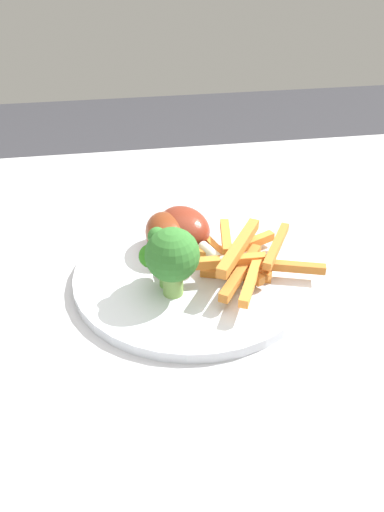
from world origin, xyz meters
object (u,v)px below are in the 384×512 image
object	(u,v)px
broccoli_floret_back	(175,257)
chicken_drumstick_far	(167,237)
broccoli_floret_middle	(171,256)
broccoli_floret_front	(165,254)
chicken_drumstick_near	(186,230)
carrot_fries_pile	(240,259)
dinner_plate	(192,275)
dining_table	(250,346)

from	to	relation	value
broccoli_floret_back	chicken_drumstick_far	distance (m)	0.07
broccoli_floret_middle	broccoli_floret_back	world-z (taller)	broccoli_floret_middle
broccoli_floret_front	chicken_drumstick_near	world-z (taller)	broccoli_floret_front
carrot_fries_pile	chicken_drumstick_far	bearing A→B (deg)	-34.99
dinner_plate	broccoli_floret_front	xyz separation A→B (m)	(0.03, 0.02, 0.04)
broccoli_floret_back	carrot_fries_pile	world-z (taller)	broccoli_floret_back
broccoli_floret_middle	dinner_plate	bearing A→B (deg)	-128.14
broccoli_floret_back	dining_table	bearing A→B (deg)	-174.53
carrot_fries_pile	chicken_drumstick_near	distance (m)	0.08
broccoli_floret_back	chicken_drumstick_near	xyz separation A→B (m)	(-0.02, -0.08, -0.02)
carrot_fries_pile	chicken_drumstick_far	world-z (taller)	chicken_drumstick_far
dining_table	chicken_drumstick_near	world-z (taller)	chicken_drumstick_near
broccoli_floret_back	chicken_drumstick_near	bearing A→B (deg)	-106.11
dining_table	broccoli_floret_middle	bearing A→B (deg)	8.04
broccoli_floret_front	broccoli_floret_back	distance (m)	0.01
broccoli_floret_front	carrot_fries_pile	bearing A→B (deg)	-174.29
dinner_plate	chicken_drumstick_far	distance (m)	0.05
chicken_drumstick_near	carrot_fries_pile	bearing A→B (deg)	129.50
chicken_drumstick_near	chicken_drumstick_far	size ratio (longest dim) A/B	1.08
broccoli_floret_middle	chicken_drumstick_far	distance (m)	0.08
chicken_drumstick_far	broccoli_floret_back	bearing A→B (deg)	89.98
dining_table	broccoli_floret_back	world-z (taller)	broccoli_floret_back
dining_table	chicken_drumstick_near	size ratio (longest dim) A/B	8.90
dining_table	carrot_fries_pile	world-z (taller)	carrot_fries_pile
broccoli_floret_front	chicken_drumstick_far	size ratio (longest dim) A/B	0.51
broccoli_floret_middle	broccoli_floret_back	size ratio (longest dim) A/B	1.19
dining_table	broccoli_floret_back	distance (m)	0.17
broccoli_floret_front	chicken_drumstick_far	distance (m)	0.06
broccoli_floret_front	broccoli_floret_back	world-z (taller)	broccoli_floret_back
broccoli_floret_middle	dining_table	bearing A→B (deg)	-171.96
broccoli_floret_front	carrot_fries_pile	distance (m)	0.09
dinner_plate	broccoli_floret_back	world-z (taller)	broccoli_floret_back
broccoli_floret_middle	chicken_drumstick_far	size ratio (longest dim) A/B	0.63
broccoli_floret_middle	chicken_drumstick_far	world-z (taller)	broccoli_floret_middle
broccoli_floret_back	broccoli_floret_middle	bearing A→B (deg)	43.83
dining_table	broccoli_floret_back	bearing A→B (deg)	5.47
broccoli_floret_back	chicken_drumstick_near	distance (m)	0.09
dinner_plate	broccoli_floret_back	xyz separation A→B (m)	(0.02, 0.03, 0.05)
chicken_drumstick_near	broccoli_floret_back	bearing A→B (deg)	73.89
dining_table	chicken_drumstick_near	bearing A→B (deg)	-47.07
broccoli_floret_middle	chicken_drumstick_near	distance (m)	0.09
dinner_plate	broccoli_floret_front	bearing A→B (deg)	31.83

